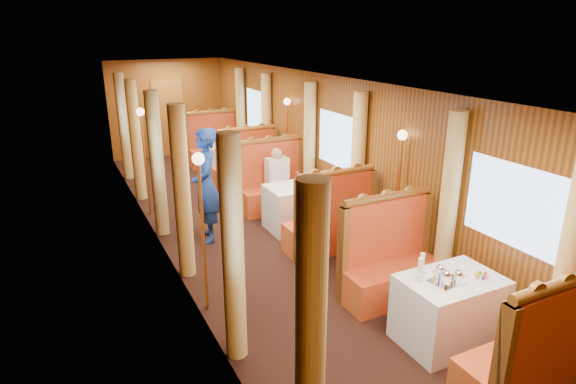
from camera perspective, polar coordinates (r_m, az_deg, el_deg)
floor at (r=7.97m, az=-3.60°, el=-5.13°), size 3.00×12.00×0.01m
ceiling at (r=7.33m, az=-4.01°, el=13.05°), size 3.00×12.00×0.01m
wall_far at (r=13.19m, az=-14.02°, el=9.60°), size 3.00×0.01×2.50m
wall_left at (r=7.14m, az=-14.97°, el=2.07°), size 0.01×12.00×2.50m
wall_right at (r=8.22m, az=5.93°, el=4.77°), size 0.01×12.00×2.50m
doorway_far at (r=13.20m, az=-13.91°, el=8.51°), size 0.80×0.04×2.00m
table_near at (r=5.57m, az=18.50°, el=-13.07°), size 1.05×0.72×0.75m
banquette_near_fwd at (r=5.02m, az=26.95°, el=-17.46°), size 1.30×0.55×1.34m
banquette_near_aft at (r=6.19m, az=12.00°, el=-8.56°), size 1.30×0.55×1.34m
table_mid at (r=8.12m, az=1.23°, el=-1.77°), size 1.05×0.72×0.75m
banquette_mid_fwd at (r=7.28m, az=4.91°, el=-3.92°), size 1.30×0.55×1.34m
banquette_mid_aft at (r=8.97m, az=-1.75°, el=0.56°), size 1.30×0.55×1.34m
table_far at (r=11.20m, az=-7.06°, el=3.88°), size 1.05×0.72×0.75m
banquette_far_fwd at (r=10.27m, az=-5.17°, el=2.85°), size 1.30×0.55×1.34m
banquette_far_aft at (r=12.12m, az=-8.68°, el=5.18°), size 1.30×0.55×1.34m
tea_tray at (r=5.29m, az=18.23°, el=-10.03°), size 0.38×0.31×0.01m
teapot_left at (r=5.18m, az=18.21°, el=-9.92°), size 0.21×0.18×0.14m
teapot_right at (r=5.25m, az=19.51°, el=-9.74°), size 0.18×0.14×0.13m
teapot_back at (r=5.30m, az=17.56°, el=-9.22°), size 0.18×0.15×0.13m
fruit_plate at (r=5.49m, az=21.95°, el=-9.27°), size 0.23×0.23×0.05m
cup_inboard at (r=5.19m, az=15.34°, el=-9.13°), size 0.08×0.08×0.26m
cup_outboard at (r=5.29m, az=15.55°, el=-8.58°), size 0.08×0.08×0.26m
rose_vase_mid at (r=7.94m, az=1.11°, el=1.95°), size 0.06×0.06×0.36m
rose_vase_far at (r=11.06m, az=-7.23°, el=6.62°), size 0.06×0.06×0.36m
window_left_near at (r=3.91m, az=-4.19°, el=-8.22°), size 0.01×1.20×0.90m
curtain_left_near_a at (r=3.49m, az=2.68°, el=-17.15°), size 0.22×0.22×2.35m
curtain_left_near_b at (r=4.73m, az=-6.54°, el=-7.05°), size 0.22×0.22×2.35m
window_right_near at (r=5.64m, az=24.99°, el=-1.40°), size 0.01×1.20×0.90m
curtain_right_near_a at (r=5.24m, az=30.38°, el=-6.99°), size 0.22×0.22×2.35m
curtain_right_near_b at (r=6.13m, az=18.47°, el=-1.76°), size 0.22×0.22×2.35m
window_left_mid at (r=7.09m, az=-14.99°, el=3.63°), size 0.01×1.20×0.90m
curtain_left_mid_a at (r=6.46m, az=-12.44°, el=-0.19°), size 0.22×0.22×2.35m
curtain_left_mid_b at (r=7.92m, az=-15.25°, el=3.10°), size 0.22×0.22×2.35m
window_right_mid at (r=8.17m, az=5.89°, el=6.12°), size 0.01×1.20×0.90m
curtain_right_mid_a at (r=7.55m, az=8.27°, el=2.82°), size 0.22×0.22×2.35m
curtain_right_mid_b at (r=8.83m, az=2.57°, el=5.33°), size 0.22×0.22×2.35m
window_left_far at (r=10.48m, az=-19.00°, el=8.00°), size 0.01×1.20×0.90m
curtain_left_far_a at (r=9.78m, az=-17.57°, el=5.79°), size 0.22×0.22×2.35m
curtain_left_far_b at (r=11.30m, az=-18.89°, el=7.31°), size 0.22×0.22×2.35m
window_right_far at (r=11.23m, az=-3.70°, el=9.63°), size 0.01×1.20×0.90m
curtain_right_far_a at (r=10.54m, az=-2.54°, el=7.52°), size 0.22×0.22×2.35m
curtain_right_far_b at (r=11.96m, az=-5.60°, el=8.80°), size 0.22×0.22×2.35m
sconce_left_fore at (r=5.50m, az=-10.28°, el=-1.10°), size 0.14×0.14×1.95m
sconce_right_fore at (r=6.76m, az=13.10°, el=2.48°), size 0.14×0.14×1.95m
sconce_left_aft at (r=8.80m, az=-16.79°, el=5.89°), size 0.14×0.14×1.95m
sconce_right_aft at (r=9.64m, az=-0.10°, el=7.76°), size 0.14×0.14×1.95m
steward at (r=7.60m, az=-9.72°, el=0.74°), size 0.56×0.73×1.81m
passenger at (r=8.70m, az=-1.22°, el=2.18°), size 0.40×0.44×0.76m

